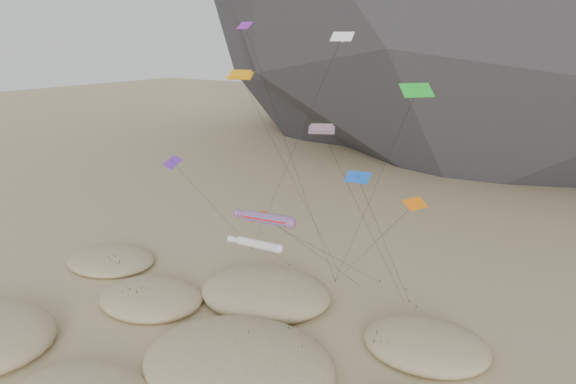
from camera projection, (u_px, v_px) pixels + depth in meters
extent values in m
plane|color=#CCB789|center=(182.00, 371.00, 47.06)|extent=(500.00, 500.00, 0.00)
ellipsoid|color=#CCB789|center=(151.00, 298.00, 58.85)|extent=(11.49, 9.76, 2.53)
ellipsoid|color=#CCB789|center=(238.00, 363.00, 46.86)|extent=(17.02, 14.47, 3.42)
ellipsoid|color=#CCB789|center=(265.00, 292.00, 59.81)|extent=(14.59, 12.40, 3.28)
ellipsoid|color=#CCB789|center=(426.00, 344.00, 49.98)|extent=(11.37, 9.67, 2.58)
ellipsoid|color=#CCB789|center=(111.00, 260.00, 69.15)|extent=(11.38, 9.67, 1.99)
ellipsoid|color=black|center=(19.00, 337.00, 50.81)|extent=(2.26, 1.93, 0.68)
ellipsoid|color=black|center=(140.00, 300.00, 57.97)|extent=(3.09, 2.64, 0.93)
ellipsoid|color=black|center=(162.00, 301.00, 57.96)|extent=(2.03, 1.74, 0.61)
ellipsoid|color=black|center=(244.00, 339.00, 49.90)|extent=(3.14, 2.68, 0.94)
ellipsoid|color=black|center=(295.00, 347.00, 48.75)|extent=(3.07, 2.63, 0.92)
ellipsoid|color=black|center=(199.00, 362.00, 46.74)|extent=(2.23, 1.90, 0.67)
ellipsoid|color=black|center=(278.00, 290.00, 59.79)|extent=(3.22, 2.76, 0.97)
ellipsoid|color=black|center=(285.00, 296.00, 58.60)|extent=(2.49, 2.13, 0.75)
ellipsoid|color=black|center=(419.00, 340.00, 50.44)|extent=(2.13, 1.82, 0.64)
ellipsoid|color=black|center=(383.00, 346.00, 49.71)|extent=(2.20, 1.88, 0.66)
ellipsoid|color=black|center=(114.00, 267.00, 67.09)|extent=(2.27, 1.94, 0.68)
ellipsoid|color=black|center=(112.00, 271.00, 65.96)|extent=(1.92, 1.65, 0.58)
cylinder|color=#3F2D1E|center=(282.00, 277.00, 64.95)|extent=(0.08, 0.08, 0.30)
cylinder|color=#3F2D1E|center=(335.00, 281.00, 64.07)|extent=(0.08, 0.08, 0.30)
cylinder|color=#3F2D1E|center=(380.00, 281.00, 63.83)|extent=(0.08, 0.08, 0.30)
cylinder|color=#3F2D1E|center=(406.00, 290.00, 61.74)|extent=(0.08, 0.08, 0.30)
cylinder|color=#3F2D1E|center=(409.00, 301.00, 59.04)|extent=(0.08, 0.08, 0.30)
cylinder|color=#3F2D1E|center=(289.00, 265.00, 68.41)|extent=(0.08, 0.08, 0.30)
cylinder|color=#3F2D1E|center=(416.00, 307.00, 57.86)|extent=(0.08, 0.08, 0.30)
cylinder|color=#3F2D1E|center=(252.00, 248.00, 73.99)|extent=(0.08, 0.08, 0.30)
cylinder|color=#FF1A28|center=(268.00, 219.00, 47.51)|extent=(5.34, 1.78, 1.49)
sphere|color=#FF1A28|center=(290.00, 223.00, 45.77)|extent=(1.00, 1.00, 1.00)
cone|color=#FF1A28|center=(245.00, 215.00, 49.44)|extent=(2.26, 1.19, 1.07)
cylinder|color=black|center=(320.00, 257.00, 55.32)|extent=(1.21, 16.11, 12.18)
cylinder|color=silver|center=(258.00, 244.00, 51.87)|extent=(5.05, 1.30, 1.14)
sphere|color=silver|center=(279.00, 248.00, 50.31)|extent=(0.83, 0.83, 0.83)
cone|color=silver|center=(237.00, 240.00, 53.59)|extent=(2.09, 0.92, 0.85)
cylinder|color=black|center=(276.00, 255.00, 60.55)|extent=(6.11, 14.75, 8.53)
cube|color=orange|center=(240.00, 76.00, 55.58)|extent=(2.68, 1.55, 0.75)
cube|color=orange|center=(240.00, 74.00, 55.53)|extent=(2.26, 1.25, 0.73)
cylinder|color=black|center=(294.00, 183.00, 61.23)|extent=(6.20, 10.36, 23.32)
cube|color=#FF411A|center=(322.00, 130.00, 50.73)|extent=(2.55, 1.93, 0.65)
cube|color=#FF411A|center=(322.00, 128.00, 50.67)|extent=(2.14, 1.59, 0.65)
cylinder|color=black|center=(366.00, 222.00, 55.04)|extent=(5.71, 8.19, 18.91)
cube|color=#551B9D|center=(173.00, 162.00, 53.50)|extent=(2.66, 2.12, 0.87)
cube|color=#551B9D|center=(173.00, 164.00, 53.54)|extent=(0.36, 0.34, 0.81)
cylinder|color=black|center=(219.00, 212.00, 63.76)|extent=(4.11, 17.68, 15.46)
cube|color=orange|center=(415.00, 204.00, 42.92)|extent=(1.68, 2.15, 0.67)
cube|color=orange|center=(415.00, 206.00, 42.96)|extent=(0.25, 0.28, 0.66)
cylinder|color=black|center=(367.00, 250.00, 53.51)|extent=(13.48, 12.63, 14.68)
cube|color=green|center=(417.00, 90.00, 45.69)|extent=(2.78, 2.87, 1.06)
cube|color=green|center=(417.00, 92.00, 45.73)|extent=(0.46, 0.46, 0.90)
cylinder|color=black|center=(369.00, 202.00, 54.89)|extent=(11.31, 7.92, 22.79)
cube|color=#CF4313|center=(258.00, 217.00, 50.75)|extent=(1.89, 2.11, 0.69)
cube|color=#CF4313|center=(259.00, 218.00, 50.79)|extent=(0.29, 0.30, 0.65)
cylinder|color=black|center=(326.00, 253.00, 57.30)|extent=(5.31, 16.00, 11.30)
cube|color=white|center=(342.00, 37.00, 48.94)|extent=(2.08, 1.24, 0.81)
cube|color=white|center=(342.00, 38.00, 48.98)|extent=(0.27, 0.29, 0.66)
cylinder|color=black|center=(288.00, 164.00, 61.48)|extent=(18.13, 10.32, 27.02)
cube|color=blue|center=(358.00, 177.00, 43.54)|extent=(2.04, 1.24, 0.69)
cube|color=blue|center=(358.00, 179.00, 43.58)|extent=(0.25, 0.21, 0.67)
cylinder|color=black|center=(387.00, 249.00, 51.31)|extent=(0.20, 13.71, 16.48)
cube|color=purple|center=(245.00, 25.00, 53.79)|extent=(1.81, 1.20, 0.70)
cube|color=purple|center=(245.00, 27.00, 53.83)|extent=(0.25, 0.27, 0.56)
cylinder|color=black|center=(294.00, 165.00, 58.95)|extent=(6.43, 7.72, 28.03)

